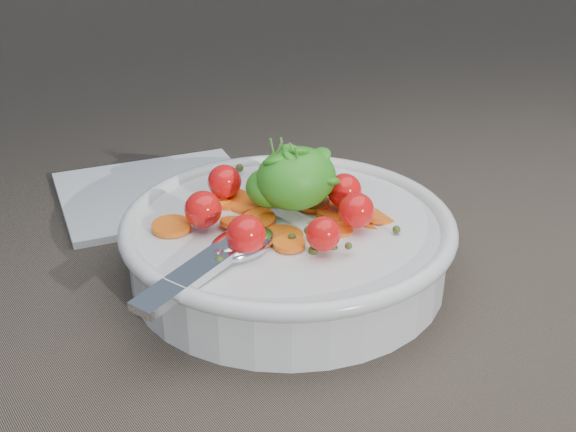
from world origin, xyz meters
TOP-DOWN VIEW (x-y plane):
  - ground at (0.00, 0.00)m, footprint 6.00×6.00m
  - bowl at (0.02, -0.02)m, footprint 0.28×0.26m
  - napkin at (-0.00, 0.17)m, footprint 0.21×0.19m

SIDE VIEW (x-z plane):
  - ground at x=0.00m, z-range 0.00..0.00m
  - napkin at x=0.00m, z-range 0.00..0.01m
  - bowl at x=0.02m, z-range -0.02..0.08m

